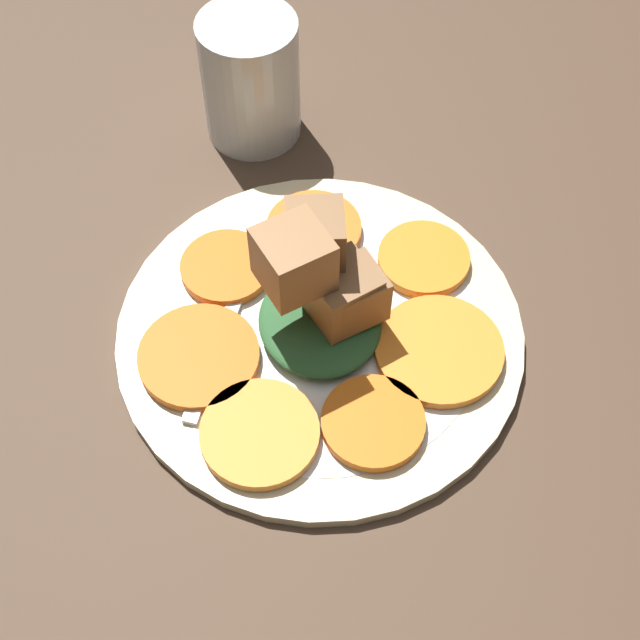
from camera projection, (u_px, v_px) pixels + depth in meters
The scene contains 12 objects.
table_slab at pixel (320, 343), 67.04cm from camera, with size 120.00×120.00×2.00cm, color #4C3828.
plate at pixel (320, 332), 65.79cm from camera, with size 29.95×29.95×1.05cm.
carrot_slice_0 at pixel (199, 356), 63.43cm from camera, with size 8.72×8.72×0.81cm, color orange.
carrot_slice_1 at pixel (260, 433), 59.98cm from camera, with size 8.17×8.17×0.81cm, color orange.
carrot_slice_2 at pixel (373, 422), 60.45cm from camera, with size 7.15×7.15×0.81cm, color orange.
carrot_slice_3 at pixel (439, 350), 63.72cm from camera, with size 9.26×9.26×0.81cm, color orange.
carrot_slice_4 at pixel (424, 259), 68.43cm from camera, with size 7.08×7.08×0.81cm, color orange.
carrot_slice_5 at pixel (314, 229), 70.11cm from camera, with size 7.53×7.53×0.81cm, color orange.
carrot_slice_6 at pixel (226, 267), 67.95cm from camera, with size 6.97×6.97×0.81cm, color #D76215.
center_pile at pixel (323, 289), 62.04cm from camera, with size 9.94×9.48×10.59cm.
fork at pixel (229, 318), 65.54cm from camera, with size 16.38×8.15×0.40cm.
water_glass at pixel (251, 79), 74.06cm from camera, with size 8.23×8.23×11.03cm.
Camera 1 is at (35.97, -5.37, 57.35)cm, focal length 50.00 mm.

